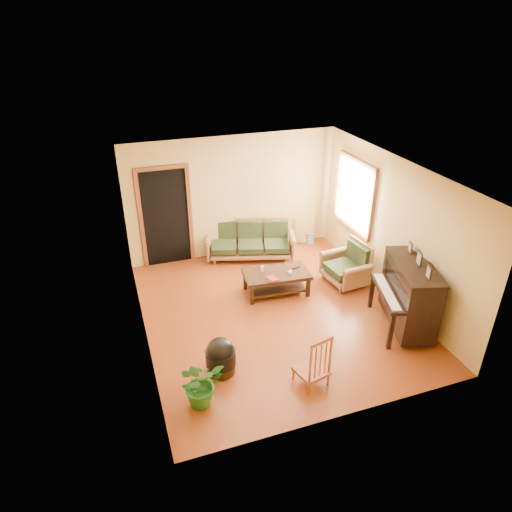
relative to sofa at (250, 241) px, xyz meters
name	(u,v)px	position (x,y,z in m)	size (l,w,h in m)	color
floor	(275,312)	(-0.25, -2.10, -0.40)	(5.00, 5.00, 0.00)	#64250D
doorway	(166,218)	(-1.70, 0.38, 0.62)	(1.08, 0.16, 2.05)	black
window	(355,195)	(1.96, -0.80, 1.10)	(0.12, 1.36, 1.46)	white
sofa	(250,241)	(0.00, 0.00, 0.00)	(1.87, 0.78, 0.80)	brown
coffee_table	(276,283)	(0.02, -1.50, -0.18)	(1.22, 0.67, 0.45)	black
armchair	(345,264)	(1.42, -1.60, 0.02)	(0.81, 0.85, 0.85)	brown
piano	(409,296)	(1.72, -3.19, 0.20)	(0.80, 1.35, 1.20)	black
footstool	(221,359)	(-1.54, -3.24, -0.18)	(0.46, 0.46, 0.43)	black
red_chair	(312,359)	(-0.38, -3.89, 0.04)	(0.41, 0.45, 0.88)	brown
leaning_frame	(304,230)	(1.39, 0.30, -0.08)	(0.47, 0.11, 0.63)	#B8943D
ceramic_crock	(310,238)	(1.53, 0.25, -0.27)	(0.20, 0.20, 0.25)	#314995
potted_plant	(201,384)	(-1.96, -3.75, -0.06)	(0.61, 0.53, 0.68)	#1C5A19
book	(269,280)	(-0.21, -1.71, 0.05)	(0.16, 0.21, 0.02)	maroon
candle	(262,269)	(-0.22, -1.36, 0.10)	(0.06, 0.06, 0.11)	silver
glass_jar	(290,273)	(0.23, -1.63, 0.07)	(0.09, 0.09, 0.06)	silver
remote	(296,267)	(0.44, -1.45, 0.05)	(0.15, 0.04, 0.02)	black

